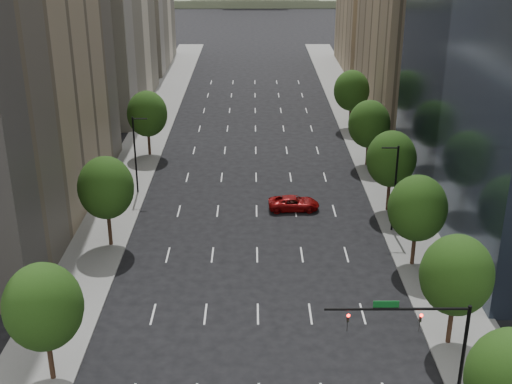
{
  "coord_description": "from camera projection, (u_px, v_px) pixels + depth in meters",
  "views": [
    {
      "loc": [
        -0.36,
        -5.08,
        29.16
      ],
      "look_at": [
        -0.12,
        46.0,
        8.0
      ],
      "focal_mm": 46.73,
      "sensor_mm": 36.0,
      "label": 1
    }
  ],
  "objects": [
    {
      "name": "sidewalk_right",
      "position": [
        401.0,
        210.0,
        71.32
      ],
      "size": [
        6.0,
        200.0,
        0.15
      ],
      "primitive_type": "cube",
      "color": "slate",
      "rests_on": "ground"
    },
    {
      "name": "sidewalk_left",
      "position": [
        112.0,
        211.0,
        71.19
      ],
      "size": [
        6.0,
        200.0,
        0.15
      ],
      "primitive_type": "cube",
      "color": "slate",
      "rests_on": "ground"
    },
    {
      "name": "streetlight_ln",
      "position": [
        136.0,
        153.0,
        73.99
      ],
      "size": [
        1.7,
        0.2,
        9.0
      ],
      "color": "black",
      "rests_on": "ground"
    },
    {
      "name": "parking_tan_right",
      "position": [
        417.0,
        16.0,
        102.6
      ],
      "size": [
        14.0,
        30.0,
        30.0
      ],
      "primitive_type": "cube",
      "color": "#8C7759",
      "rests_on": "ground"
    },
    {
      "name": "streetlight_rn",
      "position": [
        394.0,
        186.0,
        64.87
      ],
      "size": [
        1.7,
        0.2,
        9.0
      ],
      "color": "black",
      "rests_on": "ground"
    },
    {
      "name": "tree_left_1",
      "position": [
        106.0,
        188.0,
        61.55
      ],
      "size": [
        5.2,
        5.2,
        8.97
      ],
      "color": "#382316",
      "rests_on": "ground"
    },
    {
      "name": "tree_right_3",
      "position": [
        391.0,
        159.0,
        69.09
      ],
      "size": [
        5.2,
        5.2,
        8.89
      ],
      "color": "#382316",
      "rests_on": "ground"
    },
    {
      "name": "filler_right",
      "position": [
        377.0,
        29.0,
        135.77
      ],
      "size": [
        14.0,
        26.0,
        16.0
      ],
      "primitive_type": "cube",
      "color": "#8C7759",
      "rests_on": "ground"
    },
    {
      "name": "car_red_far",
      "position": [
        294.0,
        203.0,
        71.34
      ],
      "size": [
        5.54,
        2.72,
        1.51
      ],
      "primitive_type": "imported",
      "rotation": [
        0.0,
        0.0,
        1.61
      ],
      "color": "maroon",
      "rests_on": "ground"
    },
    {
      "name": "tree_right_0",
      "position": [
        512.0,
        380.0,
        36.94
      ],
      "size": [
        5.2,
        5.2,
        8.39
      ],
      "color": "#382316",
      "rests_on": "ground"
    },
    {
      "name": "filler_left",
      "position": [
        134.0,
        22.0,
        137.94
      ],
      "size": [
        14.0,
        26.0,
        18.0
      ],
      "primitive_type": "cube",
      "color": "beige",
      "rests_on": "ground"
    },
    {
      "name": "tree_right_1",
      "position": [
        456.0,
        275.0,
        46.97
      ],
      "size": [
        5.2,
        5.2,
        8.75
      ],
      "color": "#382316",
      "rests_on": "ground"
    },
    {
      "name": "tree_left_2",
      "position": [
        147.0,
        114.0,
        85.68
      ],
      "size": [
        5.2,
        5.2,
        8.68
      ],
      "color": "#382316",
      "rests_on": "ground"
    },
    {
      "name": "tree_left_0",
      "position": [
        43.0,
        307.0,
        43.15
      ],
      "size": [
        5.2,
        5.2,
        8.75
      ],
      "color": "#382316",
      "rests_on": "ground"
    },
    {
      "name": "tree_right_4",
      "position": [
        369.0,
        124.0,
        82.19
      ],
      "size": [
        5.2,
        5.2,
        8.46
      ],
      "color": "#382316",
      "rests_on": "ground"
    },
    {
      "name": "tree_right_2",
      "position": [
        417.0,
        208.0,
        58.11
      ],
      "size": [
        5.2,
        5.2,
        8.61
      ],
      "color": "#382316",
      "rests_on": "ground"
    },
    {
      "name": "tree_right_5",
      "position": [
        352.0,
        91.0,
        96.86
      ],
      "size": [
        5.2,
        5.2,
        8.75
      ],
      "color": "#382316",
      "rests_on": "ground"
    },
    {
      "name": "traffic_signal",
      "position": [
        427.0,
        331.0,
        41.63
      ],
      "size": [
        9.12,
        0.4,
        7.38
      ],
      "color": "black",
      "rests_on": "ground"
    }
  ]
}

